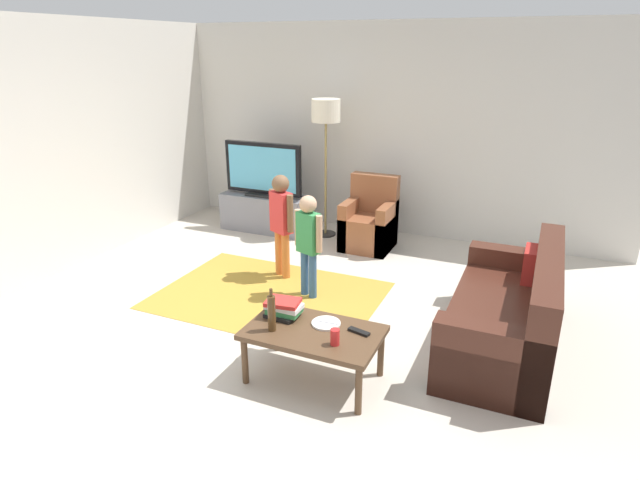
% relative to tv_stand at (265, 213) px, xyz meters
% --- Properties ---
extents(ground, '(7.80, 7.80, 0.00)m').
position_rel_tv_stand_xyz_m(ground, '(1.56, -2.30, -0.24)').
color(ground, beige).
extents(wall_back, '(6.00, 0.12, 2.70)m').
position_rel_tv_stand_xyz_m(wall_back, '(1.56, 0.70, 1.11)').
color(wall_back, silver).
rests_on(wall_back, ground).
extents(wall_left, '(0.12, 6.00, 2.70)m').
position_rel_tv_stand_xyz_m(wall_left, '(-1.44, -2.30, 1.11)').
color(wall_left, silver).
rests_on(wall_left, ground).
extents(area_rug, '(2.20, 1.60, 0.01)m').
position_rel_tv_stand_xyz_m(area_rug, '(1.04, -1.79, -0.24)').
color(area_rug, '#B28C33').
rests_on(area_rug, ground).
extents(tv_stand, '(1.20, 0.44, 0.50)m').
position_rel_tv_stand_xyz_m(tv_stand, '(0.00, 0.00, 0.00)').
color(tv_stand, slate).
rests_on(tv_stand, ground).
extents(tv, '(1.10, 0.28, 0.71)m').
position_rel_tv_stand_xyz_m(tv, '(0.00, -0.02, 0.60)').
color(tv, black).
rests_on(tv, tv_stand).
extents(couch, '(0.80, 1.80, 0.86)m').
position_rel_tv_stand_xyz_m(couch, '(3.37, -1.86, 0.05)').
color(couch, '#472319').
rests_on(couch, ground).
extents(armchair, '(0.60, 0.60, 0.90)m').
position_rel_tv_stand_xyz_m(armchair, '(1.52, -0.04, 0.05)').
color(armchair, brown).
rests_on(armchair, ground).
extents(floor_lamp, '(0.36, 0.36, 1.78)m').
position_rel_tv_stand_xyz_m(floor_lamp, '(0.83, 0.15, 1.30)').
color(floor_lamp, '#262626').
rests_on(floor_lamp, ground).
extents(child_near_tv, '(0.35, 0.23, 1.14)m').
position_rel_tv_stand_xyz_m(child_near_tv, '(0.94, -1.29, 0.44)').
color(child_near_tv, orange).
rests_on(child_near_tv, ground).
extents(child_center, '(0.34, 0.19, 1.06)m').
position_rel_tv_stand_xyz_m(child_center, '(1.41, -1.63, 0.39)').
color(child_center, '#33598C').
rests_on(child_center, ground).
extents(coffee_table, '(1.00, 0.60, 0.42)m').
position_rel_tv_stand_xyz_m(coffee_table, '(2.05, -2.92, 0.13)').
color(coffee_table, '#513823').
rests_on(coffee_table, ground).
extents(book_stack, '(0.29, 0.22, 0.14)m').
position_rel_tv_stand_xyz_m(book_stack, '(1.74, -2.81, 0.25)').
color(book_stack, black).
rests_on(book_stack, coffee_table).
extents(bottle, '(0.06, 0.06, 0.34)m').
position_rel_tv_stand_xyz_m(bottle, '(1.77, -3.04, 0.32)').
color(bottle, '#4C3319').
rests_on(bottle, coffee_table).
extents(tv_remote, '(0.18, 0.09, 0.02)m').
position_rel_tv_stand_xyz_m(tv_remote, '(2.37, -2.82, 0.19)').
color(tv_remote, black).
rests_on(tv_remote, coffee_table).
extents(soda_can, '(0.07, 0.07, 0.12)m').
position_rel_tv_stand_xyz_m(soda_can, '(2.27, -3.04, 0.24)').
color(soda_can, red).
rests_on(soda_can, coffee_table).
extents(plate, '(0.22, 0.22, 0.02)m').
position_rel_tv_stand_xyz_m(plate, '(2.10, -2.80, 0.18)').
color(plate, white).
rests_on(plate, coffee_table).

